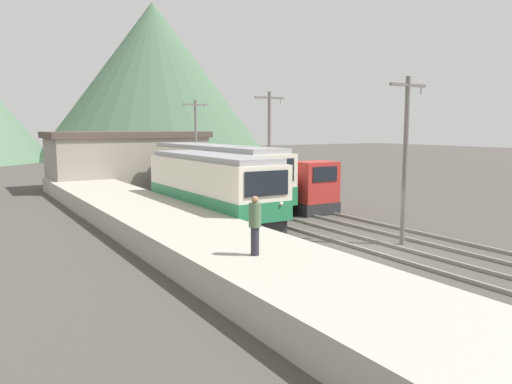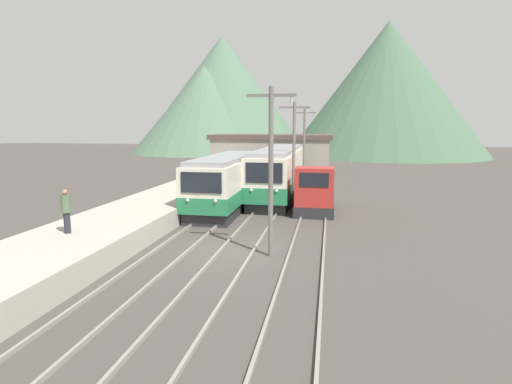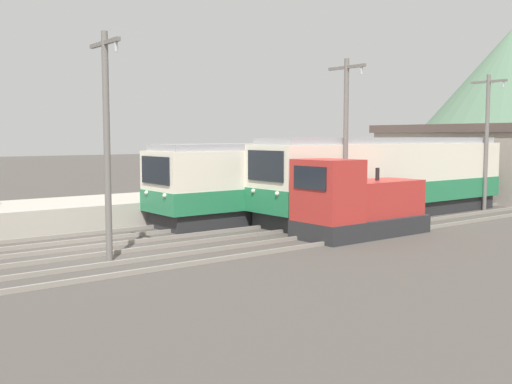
{
  "view_description": "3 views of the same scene",
  "coord_description": "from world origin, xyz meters",
  "px_view_note": "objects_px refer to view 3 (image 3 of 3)",
  "views": [
    {
      "loc": [
        -14.32,
        -14.66,
        4.93
      ],
      "look_at": [
        -0.95,
        7.32,
        1.58
      ],
      "focal_mm": 35.0,
      "sensor_mm": 36.0,
      "label": 1
    },
    {
      "loc": [
        4.07,
        -16.29,
        5.42
      ],
      "look_at": [
        -0.29,
        7.16,
        1.48
      ],
      "focal_mm": 28.0,
      "sensor_mm": 36.0,
      "label": 2
    },
    {
      "loc": [
        18.95,
        -7.8,
        3.84
      ],
      "look_at": [
        0.67,
        6.31,
        1.69
      ],
      "focal_mm": 42.0,
      "sensor_mm": 36.0,
      "label": 3
    }
  ],
  "objects_px": {
    "shunting_locomotive": "(356,205)",
    "catenary_mast_near": "(107,137)",
    "commuter_train_center": "(387,180)",
    "commuter_train_left": "(262,184)",
    "catenary_mast_mid": "(346,137)",
    "catenary_mast_far": "(487,137)"
  },
  "relations": [
    {
      "from": "shunting_locomotive",
      "to": "catenary_mast_near",
      "type": "xyz_separation_m",
      "value": [
        -1.49,
        -9.47,
        2.6
      ]
    },
    {
      "from": "commuter_train_center",
      "to": "catenary_mast_near",
      "type": "relative_size",
      "value": 2.15
    },
    {
      "from": "catenary_mast_near",
      "to": "shunting_locomotive",
      "type": "bearing_deg",
      "value": 81.05
    },
    {
      "from": "commuter_train_left",
      "to": "catenary_mast_near",
      "type": "relative_size",
      "value": 1.59
    },
    {
      "from": "commuter_train_center",
      "to": "shunting_locomotive",
      "type": "relative_size",
      "value": 2.72
    },
    {
      "from": "commuter_train_left",
      "to": "shunting_locomotive",
      "type": "height_order",
      "value": "commuter_train_left"
    },
    {
      "from": "commuter_train_left",
      "to": "catenary_mast_near",
      "type": "distance_m",
      "value": 10.6
    },
    {
      "from": "catenary_mast_mid",
      "to": "commuter_train_left",
      "type": "bearing_deg",
      "value": -167.36
    },
    {
      "from": "commuter_train_center",
      "to": "shunting_locomotive",
      "type": "distance_m",
      "value": 6.15
    },
    {
      "from": "commuter_train_left",
      "to": "catenary_mast_mid",
      "type": "height_order",
      "value": "catenary_mast_mid"
    },
    {
      "from": "catenary_mast_near",
      "to": "catenary_mast_far",
      "type": "distance_m",
      "value": 20.8
    },
    {
      "from": "commuter_train_center",
      "to": "catenary_mast_near",
      "type": "distance_m",
      "value": 15.03
    },
    {
      "from": "catenary_mast_near",
      "to": "catenary_mast_mid",
      "type": "height_order",
      "value": "same"
    },
    {
      "from": "catenary_mast_far",
      "to": "commuter_train_center",
      "type": "bearing_deg",
      "value": -104.14
    },
    {
      "from": "catenary_mast_far",
      "to": "commuter_train_left",
      "type": "bearing_deg",
      "value": -110.76
    },
    {
      "from": "catenary_mast_mid",
      "to": "catenary_mast_far",
      "type": "xyz_separation_m",
      "value": [
        0.0,
        10.4,
        0.0
      ]
    },
    {
      "from": "catenary_mast_mid",
      "to": "shunting_locomotive",
      "type": "bearing_deg",
      "value": -31.93
    },
    {
      "from": "commuter_train_left",
      "to": "shunting_locomotive",
      "type": "distance_m",
      "value": 5.82
    },
    {
      "from": "shunting_locomotive",
      "to": "catenary_mast_far",
      "type": "bearing_deg",
      "value": 97.5
    },
    {
      "from": "commuter_train_center",
      "to": "catenary_mast_mid",
      "type": "height_order",
      "value": "catenary_mast_mid"
    },
    {
      "from": "catenary_mast_near",
      "to": "catenary_mast_far",
      "type": "relative_size",
      "value": 1.0
    },
    {
      "from": "commuter_train_left",
      "to": "catenary_mast_far",
      "type": "height_order",
      "value": "catenary_mast_far"
    }
  ]
}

